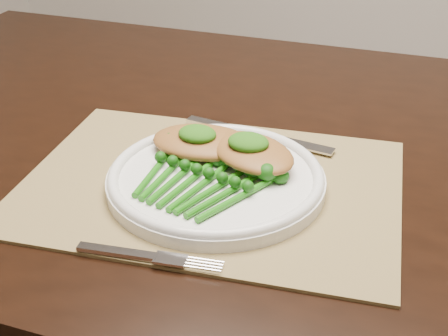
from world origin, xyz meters
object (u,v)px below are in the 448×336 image
at_px(dinner_plate, 216,178).
at_px(placemat, 211,185).
at_px(chicken_fillet_left, 203,142).
at_px(broccolini_bundle, 194,184).
at_px(dining_table, 271,328).

bearing_deg(dinner_plate, placemat, 152.83).
relative_size(chicken_fillet_left, broccolini_bundle, 0.75).
distance_m(dining_table, broccolini_bundle, 0.44).
height_order(dining_table, dinner_plate, dinner_plate).
height_order(dining_table, chicken_fillet_left, chicken_fillet_left).
relative_size(dinner_plate, broccolini_bundle, 1.50).
height_order(dinner_plate, broccolini_bundle, broccolini_bundle).
distance_m(dinner_plate, broccolini_bundle, 0.04).
distance_m(dining_table, placemat, 0.41).
distance_m(placemat, chicken_fillet_left, 0.07).
bearing_deg(dinner_plate, dining_table, 77.86).
xyz_separation_m(dinner_plate, broccolini_bundle, (-0.01, -0.04, 0.01)).
bearing_deg(dining_table, placemat, -109.82).
relative_size(placemat, chicken_fillet_left, 3.46).
xyz_separation_m(dining_table, chicken_fillet_left, (-0.08, -0.10, 0.41)).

